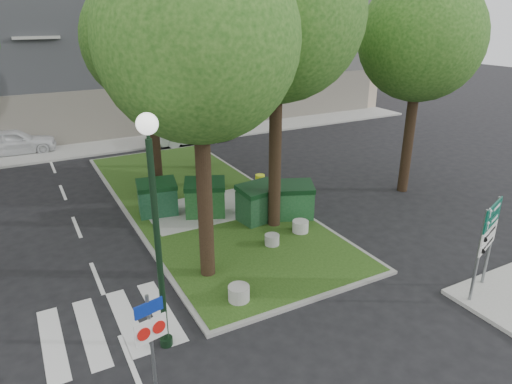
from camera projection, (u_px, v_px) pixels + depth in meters
ground at (294, 305)px, 12.48m from camera, size 120.00×120.00×0.00m
median_island at (201, 201)px, 19.22m from camera, size 6.00×16.00×0.12m
median_kerb at (201, 201)px, 19.23m from camera, size 6.30×16.30×0.10m
building_sidewalk at (128, 144)px, 27.59m from camera, size 42.00×3.00×0.12m
zebra_crossing at (144, 316)px, 12.05m from camera, size 5.00×3.00×0.01m
apartment_building at (89, 4)px, 30.81m from camera, size 41.00×12.00×16.00m
tree_median_near_left at (199, 19)px, 11.26m from camera, size 5.20×5.20×10.53m
tree_median_mid at (147, 27)px, 16.93m from camera, size 4.80×4.80×9.99m
tree_street_right at (423, 26)px, 18.08m from camera, size 5.00×5.00×10.06m
dumpster_a at (157, 198)px, 17.65m from camera, size 1.64×1.28×1.38m
dumpster_b at (205, 198)px, 17.57m from camera, size 1.85×1.61×1.44m
dumpster_c at (259, 203)px, 17.13m from camera, size 1.67×1.28×1.43m
dumpster_d at (293, 200)px, 17.41m from camera, size 1.78×1.54×1.39m
bollard_left at (239, 293)px, 12.45m from camera, size 0.59×0.59×0.42m
bollard_right at (300, 226)px, 16.35m from camera, size 0.58×0.58×0.41m
bollard_mid at (272, 240)px, 15.45m from camera, size 0.50×0.50×0.36m
litter_bin at (260, 183)px, 20.07m from camera, size 0.42×0.42×0.73m
street_lamp at (155, 210)px, 9.71m from camera, size 0.45×0.45×5.64m
traffic_sign_pole at (150, 331)px, 9.15m from camera, size 0.70×0.19×2.36m
directional_sign at (488, 234)px, 12.28m from camera, size 1.27×0.52×2.69m
car_white at (13, 142)px, 25.47m from camera, size 4.44×1.94×1.49m
car_silver at (191, 132)px, 27.61m from camera, size 4.46×1.56×1.47m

